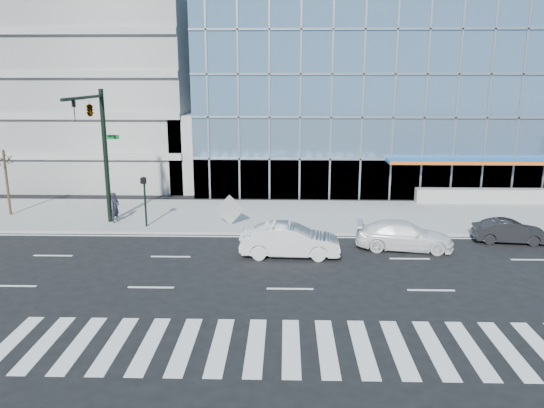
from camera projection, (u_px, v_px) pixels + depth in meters
The scene contains 13 objects.
ground at pixel (289, 258), 26.56m from camera, with size 160.00×160.00×0.00m, color black.
sidewalk at pixel (289, 215), 34.32m from camera, with size 120.00×8.00×0.15m, color gray.
theatre_building at pixel (437, 91), 49.71m from camera, with size 42.00×26.00×15.00m, color #739ABF.
parking_garage at pixel (77, 64), 49.97m from camera, with size 24.00×24.00×20.00m, color gray.
ramp_block at pixel (215, 149), 43.50m from camera, with size 6.00×8.00×6.00m, color gray.
traffic_signal at pixel (95, 125), 29.83m from camera, with size 1.14×5.74×8.00m.
ped_signal_post at pixel (144, 194), 31.08m from camera, with size 0.30×0.33×3.00m.
street_tree_near at pixel (4, 159), 33.41m from camera, with size 1.10×1.10×4.23m.
white_suv at pixel (404, 236), 27.76m from camera, with size 2.04×5.03×1.46m, color white.
white_sedan at pixel (290, 240), 26.64m from camera, with size 1.74×4.99×1.64m, color silver.
dark_sedan at pixel (510, 231), 28.85m from camera, with size 1.33×3.82×1.26m, color black.
pedestrian at pixel (115, 207), 32.29m from camera, with size 0.67×0.44×1.85m, color black.
tilted_panel at pixel (230, 210), 31.72m from camera, with size 1.30×0.06×1.30m, color #A1A1A1.
Camera 1 is at (-0.22, -25.20, 8.88)m, focal length 35.00 mm.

